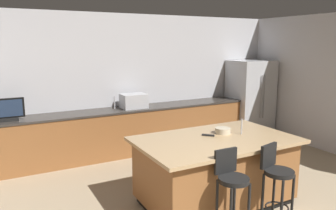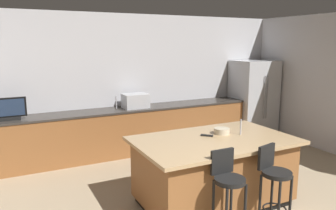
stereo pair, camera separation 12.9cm
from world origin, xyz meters
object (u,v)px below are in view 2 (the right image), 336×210
at_px(tv_monitor, 10,110).
at_px(microwave, 135,101).
at_px(bar_stool_right, 274,180).
at_px(fruit_bowl, 222,131).
at_px(refrigerator, 253,98).
at_px(tv_remote, 207,135).
at_px(bar_stool_left, 228,187).
at_px(kitchen_island, 213,171).

bearing_deg(tv_monitor, microwave, 1.33).
relative_size(tv_monitor, bar_stool_right, 0.53).
bearing_deg(fruit_bowl, bar_stool_right, -87.39).
height_order(refrigerator, tv_remote, refrigerator).
distance_m(refrigerator, bar_stool_left, 4.43).
bearing_deg(fruit_bowl, kitchen_island, -145.95).
distance_m(bar_stool_right, fruit_bowl, 1.04).
height_order(tv_monitor, tv_remote, tv_monitor).
relative_size(refrigerator, bar_stool_right, 1.78).
bearing_deg(tv_monitor, tv_remote, -44.04).
bearing_deg(tv_monitor, fruit_bowl, -40.97).
bearing_deg(bar_stool_right, tv_remote, 93.68).
xyz_separation_m(fruit_bowl, tv_remote, (-0.25, -0.01, -0.03)).
height_order(kitchen_island, fruit_bowl, fruit_bowl).
bearing_deg(kitchen_island, bar_stool_left, -113.85).
relative_size(kitchen_island, tv_remote, 12.34).
relative_size(bar_stool_left, bar_stool_right, 1.02).
bearing_deg(microwave, tv_monitor, -178.67).
xyz_separation_m(microwave, bar_stool_right, (0.43, -3.30, -0.45)).
relative_size(tv_monitor, bar_stool_left, 0.52).
bearing_deg(tv_remote, microwave, 49.11).
bearing_deg(bar_stool_left, refrigerator, 46.14).
distance_m(fruit_bowl, tv_remote, 0.26).
height_order(bar_stool_left, tv_remote, bar_stool_left).
relative_size(kitchen_island, fruit_bowl, 9.66).
xyz_separation_m(tv_monitor, tv_remote, (2.36, -2.28, -0.16)).
xyz_separation_m(refrigerator, tv_remote, (-2.77, -2.26, 0.04)).
bearing_deg(bar_stool_right, microwave, 83.88).
bearing_deg(microwave, refrigerator, -1.53).
distance_m(kitchen_island, tv_monitor, 3.46).
bearing_deg(tv_remote, refrigerator, -4.98).
distance_m(refrigerator, tv_remote, 3.58).
bearing_deg(kitchen_island, tv_remote, 96.84).
xyz_separation_m(kitchen_island, tv_monitor, (-2.38, 2.43, 0.61)).
height_order(tv_monitor, bar_stool_right, tv_monitor).
xyz_separation_m(bar_stool_left, tv_remote, (0.32, 0.91, 0.31)).
distance_m(kitchen_island, microwave, 2.55).
bearing_deg(microwave, bar_stool_left, -93.28).
relative_size(bar_stool_left, tv_remote, 5.92).
distance_m(refrigerator, fruit_bowl, 3.38).
relative_size(bar_stool_right, fruit_bowl, 4.55).
height_order(microwave, tv_monitor, tv_monitor).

